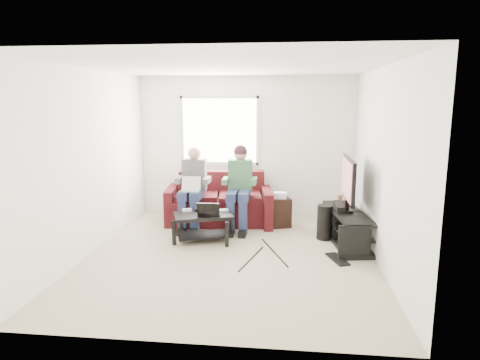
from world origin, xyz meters
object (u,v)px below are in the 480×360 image
object	(u,v)px
sofa	(219,204)
coffee_table	(203,221)
tv_stand	(347,229)
end_table	(280,211)
subwoofer	(325,222)
tv	(348,181)

from	to	relation	value
sofa	coffee_table	size ratio (longest dim) A/B	1.99
tv_stand	end_table	world-z (taller)	end_table
subwoofer	end_table	size ratio (longest dim) A/B	0.91
sofa	tv_stand	size ratio (longest dim) A/B	1.28
coffee_table	end_table	distance (m)	1.49
coffee_table	tv_stand	size ratio (longest dim) A/B	0.64
end_table	tv_stand	bearing A→B (deg)	-36.80
tv	subwoofer	size ratio (longest dim) A/B	2.00
sofa	coffee_table	bearing A→B (deg)	-94.35
tv_stand	coffee_table	bearing A→B (deg)	-176.22
sofa	tv	size ratio (longest dim) A/B	1.80
coffee_table	tv_stand	distance (m)	2.22
tv_stand	end_table	distance (m)	1.30
tv_stand	subwoofer	size ratio (longest dim) A/B	2.81
sofa	subwoofer	world-z (taller)	sofa
sofa	tv_stand	world-z (taller)	sofa
tv_stand	sofa	bearing A→B (deg)	156.46
subwoofer	tv	bearing A→B (deg)	-8.89
coffee_table	end_table	bearing A→B (deg)	38.39
subwoofer	coffee_table	bearing A→B (deg)	-171.03
tv_stand	tv	distance (m)	0.74
tv	tv_stand	bearing A→B (deg)	-88.53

